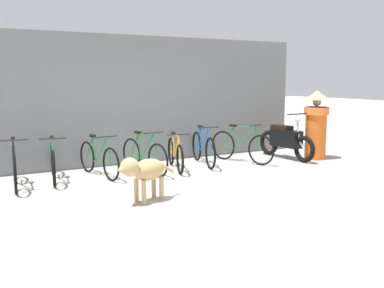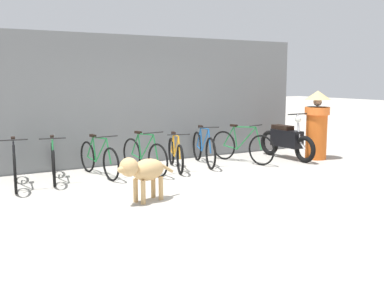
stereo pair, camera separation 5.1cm
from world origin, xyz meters
name	(u,v)px [view 1 (the left image)]	position (x,y,z in m)	size (l,w,h in m)	color
ground_plane	(187,194)	(0.00, 0.00, 0.00)	(60.00, 60.00, 0.00)	#ADA89E
shop_wall_back	(120,100)	(0.00, 3.07, 1.42)	(9.30, 0.20, 2.83)	slate
bicycle_0	(14,167)	(-2.39, 1.94, 0.37)	(0.46, 1.69, 0.89)	black
bicycle_1	(53,162)	(-1.69, 2.11, 0.35)	(0.48, 1.64, 0.85)	black
bicycle_2	(98,159)	(-0.84, 2.05, 0.35)	(0.46, 1.65, 0.83)	black
bicycle_3	(144,156)	(0.04, 1.86, 0.36)	(0.46, 1.61, 0.87)	black
bicycle_4	(175,154)	(0.78, 1.93, 0.33)	(0.59, 1.59, 0.79)	black
bicycle_5	(203,148)	(1.56, 2.08, 0.36)	(0.56, 1.71, 0.88)	black
bicycle_6	(241,146)	(2.46, 1.90, 0.37)	(0.62, 1.67, 0.88)	black
motorcycle	(286,140)	(3.66, 1.77, 0.44)	(0.58, 1.83, 1.10)	black
stray_dog	(144,171)	(-0.80, -0.08, 0.50)	(1.07, 0.52, 0.74)	tan
person_in_robes	(316,123)	(4.25, 1.40, 0.86)	(0.82, 0.82, 1.61)	orange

